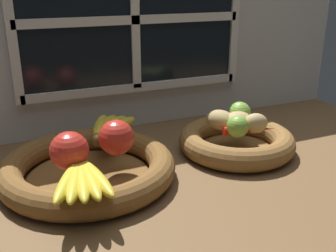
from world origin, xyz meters
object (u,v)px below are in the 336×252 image
Objects in this scene: apple_red_front at (69,151)px; lime_far at (239,113)px; chili_pepper at (250,130)px; fruit_bowl_right at (236,142)px; lime_near at (238,127)px; banana_bunch_front at (82,179)px; fruit_bowl_left at (88,168)px; banana_bunch_back at (109,128)px; potato_oblong at (220,120)px; potato_small at (255,123)px; apple_red_right at (116,137)px; potato_large at (238,121)px.

apple_red_front is 1.29× the size of lime_far.
fruit_bowl_right is at bearing 125.20° from chili_pepper.
fruit_bowl_right is at bearing 56.31° from lime_near.
fruit_bowl_left is at bearing 73.67° from banana_bunch_front.
apple_red_front is 0.45× the size of banana_bunch_back.
lime_near reaches higher than fruit_bowl_left.
apple_red_front is at bearing -178.18° from lime_near.
apple_red_front is 39.73cm from potato_oblong.
potato_oblong is at bearing -170.75° from lime_far.
apple_red_front is 1.29× the size of potato_small.
lime_near is at bearing -4.04° from apple_red_right.
chili_pepper is (31.59, -13.71, -0.53)cm from banana_bunch_back.
apple_red_right is 0.43× the size of banana_bunch_front.
fruit_bowl_left is at bearing 180.00° from fruit_bowl_right.
apple_red_right reaches higher than lime_far.
apple_red_front is 45.53cm from potato_small.
apple_red_right is 11.07cm from apple_red_front.
banana_bunch_back is at bearing 51.53° from apple_red_front.
chili_pepper is at bearing -168.05° from potato_small.
apple_red_right is at bearing -14.95° from fruit_bowl_left.
potato_oblong is at bearing 142.13° from fruit_bowl_right.
apple_red_right is 29.47cm from lime_near.
potato_small is 0.81× the size of potato_large.
potato_large is at bearing 2.95° from apple_red_right.
apple_red_right is 33.31cm from chili_pepper.
lime_near is (27.81, -13.98, 0.99)cm from banana_bunch_back.
potato_small reaches higher than banana_bunch_front.
lime_near is (35.52, -3.71, 5.71)cm from fruit_bowl_left.
fruit_bowl_left is at bearing -170.51° from chili_pepper.
lime_far is at bearing 91.97° from chili_pepper.
fruit_bowl_right is 5.56cm from chili_pepper.
potato_oblong is at bearing -15.78° from banana_bunch_back.
potato_oblong is 1.28× the size of lime_far.
fruit_bowl_right is 4.83× the size of potato_small.
lime_near is at bearing -123.69° from fruit_bowl_right.
chili_pepper is at bearing -5.00° from fruit_bowl_left.
apple_red_right is 1.27× the size of potato_small.
banana_bunch_back is at bearing 171.04° from chili_pepper.
banana_bunch_back reaches higher than fruit_bowl_right.
potato_oblong is (28.40, 4.32, -1.38)cm from apple_red_right.
banana_bunch_back is at bearing 82.53° from apple_red_right.
banana_bunch_back is 2.30× the size of potato_large.
lime_far is 0.46× the size of chili_pepper.
lime_far is (40.88, 3.71, 6.07)cm from fruit_bowl_left.
lime_far is at bearing -11.17° from banana_bunch_back.
chili_pepper is (43.04, 9.34, -0.26)cm from banana_bunch_front.
potato_oblong reaches higher than banana_bunch_front.
potato_large is (30.29, -10.27, 0.74)cm from banana_bunch_back.
potato_small reaches higher than potato_large.
apple_red_right is 28.76cm from potato_oblong.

